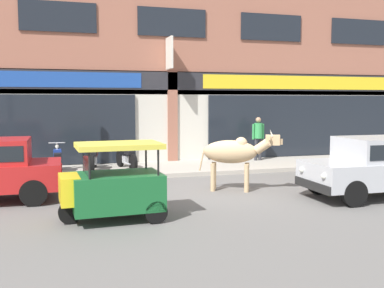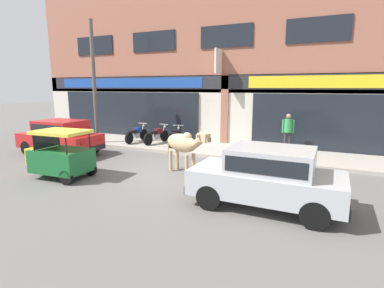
{
  "view_description": "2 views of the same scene",
  "coord_description": "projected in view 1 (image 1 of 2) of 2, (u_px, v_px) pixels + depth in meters",
  "views": [
    {
      "loc": [
        -3.98,
        -10.91,
        2.34
      ],
      "look_at": [
        -0.45,
        1.0,
        1.14
      ],
      "focal_mm": 42.0,
      "sensor_mm": 36.0,
      "label": 1
    },
    {
      "loc": [
        4.63,
        -8.79,
        2.85
      ],
      "look_at": [
        0.12,
        1.0,
        0.78
      ],
      "focal_mm": 28.0,
      "sensor_mm": 36.0,
      "label": 2
    }
  ],
  "objects": [
    {
      "name": "motorcycle_0",
      "position": [
        58.0,
        160.0,
        13.84
      ],
      "size": [
        0.52,
        1.81,
        0.88
      ],
      "color": "black",
      "rests_on": "sidewalk"
    },
    {
      "name": "cow",
      "position": [
        234.0,
        152.0,
        11.61
      ],
      "size": [
        1.99,
        1.17,
        1.61
      ],
      "color": "tan",
      "rests_on": "ground"
    },
    {
      "name": "ground_plane",
      "position": [
        219.0,
        190.0,
        11.77
      ],
      "size": [
        90.0,
        90.0,
        0.0
      ],
      "primitive_type": "plane",
      "color": "#605E5B"
    },
    {
      "name": "pedestrian",
      "position": [
        258.0,
        134.0,
        16.58
      ],
      "size": [
        0.5,
        0.32,
        1.6
      ],
      "color": "#2D2D33",
      "rests_on": "sidewalk"
    },
    {
      "name": "sidewalk",
      "position": [
        183.0,
        168.0,
        15.21
      ],
      "size": [
        19.0,
        2.82,
        0.13
      ],
      "primitive_type": "cube",
      "color": "#A8A093",
      "rests_on": "ground"
    },
    {
      "name": "car_0",
      "position": [
        379.0,
        164.0,
        10.85
      ],
      "size": [
        3.63,
        1.65,
        1.46
      ],
      "color": "black",
      "rests_on": "ground"
    },
    {
      "name": "shop_building",
      "position": [
        170.0,
        54.0,
        16.42
      ],
      "size": [
        23.0,
        1.4,
        8.55
      ],
      "color": "#9E604C",
      "rests_on": "ground"
    },
    {
      "name": "motorcycle_2",
      "position": [
        126.0,
        157.0,
        14.49
      ],
      "size": [
        0.6,
        1.8,
        0.88
      ],
      "color": "black",
      "rests_on": "sidewalk"
    },
    {
      "name": "motorcycle_1",
      "position": [
        94.0,
        158.0,
        14.25
      ],
      "size": [
        0.56,
        1.81,
        0.88
      ],
      "color": "black",
      "rests_on": "sidewalk"
    },
    {
      "name": "auto_rickshaw",
      "position": [
        113.0,
        187.0,
        8.76
      ],
      "size": [
        2.02,
        1.25,
        1.52
      ],
      "color": "black",
      "rests_on": "ground"
    }
  ]
}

